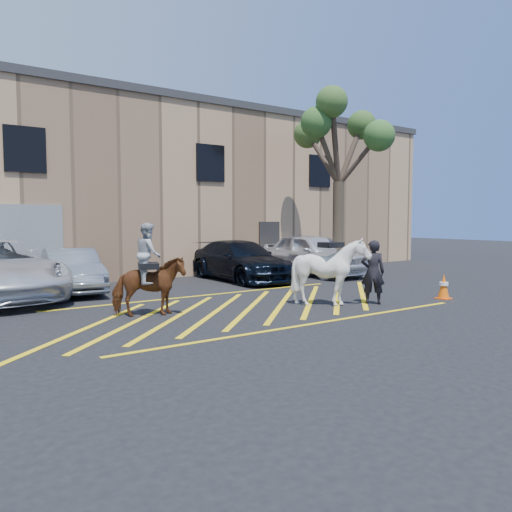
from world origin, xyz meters
TOP-DOWN VIEW (x-y plane):
  - ground at (0.00, 0.00)m, footprint 90.00×90.00m
  - car_silver_sedan at (-3.09, 5.17)m, footprint 1.91×4.34m
  - car_blue_suv at (3.01, 4.75)m, footprint 2.22×5.20m
  - car_white_suv at (6.45, 4.52)m, footprint 2.08×5.11m
  - handler at (3.03, -1.76)m, footprint 0.75×0.74m
  - warehouse at (-0.01, 11.99)m, footprint 32.42×10.20m
  - hatching_zone at (-0.00, -0.30)m, footprint 12.60×5.12m
  - mounted_bay at (-2.64, 0.13)m, footprint 1.84×1.26m
  - saddled_white at (1.92, -1.28)m, footprint 1.48×1.66m
  - traffic_cone at (5.39, -2.35)m, footprint 0.40×0.40m
  - tree at (6.91, 3.56)m, footprint 3.99×4.37m

SIDE VIEW (x-z plane):
  - ground at x=0.00m, z-range 0.00..0.00m
  - hatching_zone at x=0.00m, z-range 0.00..0.01m
  - traffic_cone at x=5.39m, z-range 0.00..0.73m
  - car_silver_sedan at x=-3.09m, z-range 0.00..1.39m
  - car_blue_suv at x=3.01m, z-range 0.00..1.50m
  - car_white_suv at x=6.45m, z-range 0.00..1.74m
  - handler at x=3.03m, z-range 0.00..1.75m
  - mounted_bay at x=-2.64m, z-range -0.21..2.01m
  - saddled_white at x=1.92m, z-range 0.01..1.83m
  - warehouse at x=-0.01m, z-range 0.00..7.30m
  - tree at x=6.91m, z-range 2.04..9.35m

